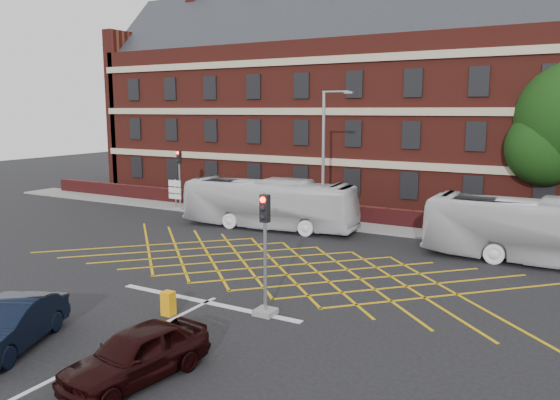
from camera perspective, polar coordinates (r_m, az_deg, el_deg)
The scene contains 16 objects.
ground at distance 23.66m, azimuth -2.56°, elevation -8.10°, with size 120.00×120.00×0.00m, color black.
victorian_building at distance 42.78m, azimuth 13.64°, elevation 10.12°, with size 51.00×12.17×20.40m.
boundary_wall at distance 34.92m, azimuth 8.76°, elevation -1.54°, with size 56.00×0.50×1.10m, color #521617.
far_pavement at distance 34.10m, azimuth 8.14°, elevation -2.63°, with size 60.00×3.00×0.12m, color slate.
box_junction_hatching at distance 25.31m, azimuth -0.15°, elevation -6.90°, with size 11.50×0.12×0.02m, color #CC990C.
stop_line at distance 20.93m, azimuth -7.70°, elevation -10.53°, with size 8.00×0.30×0.02m, color silver.
centre_line at distance 16.64m, azimuth -21.86°, elevation -16.60°, with size 0.15×14.00×0.02m, color silver.
bus_left at distance 32.97m, azimuth -1.18°, elevation -0.39°, with size 2.53×10.81×3.01m, color silver.
bus_right at distance 28.07m, azimuth 26.28°, elevation -3.00°, with size 2.62×11.18×3.11m, color silver.
car_navy at distance 18.64m, azimuth -26.38°, elevation -11.65°, with size 1.55×4.43×1.46m, color black.
car_maroon at distance 15.50m, azimuth -14.78°, elevation -15.30°, with size 1.70×4.24×1.44m, color black.
traffic_light_near at distance 19.02m, azimuth -1.56°, elevation -6.94°, with size 0.70×0.70×4.27m.
traffic_light_far at distance 39.61m, azimuth -10.43°, elevation 1.49°, with size 0.70×0.70×4.27m.
street_lamp at distance 31.86m, azimuth 4.62°, elevation 1.51°, with size 2.25×1.00×8.17m.
direction_signs at distance 39.93m, azimuth -10.92°, elevation 0.98°, with size 1.10×0.16×2.20m.
utility_cabinet at distance 19.80m, azimuth -11.60°, elevation -10.54°, with size 0.41×0.37×0.86m, color orange.
Camera 1 is at (11.94, -19.15, 7.12)m, focal length 35.00 mm.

